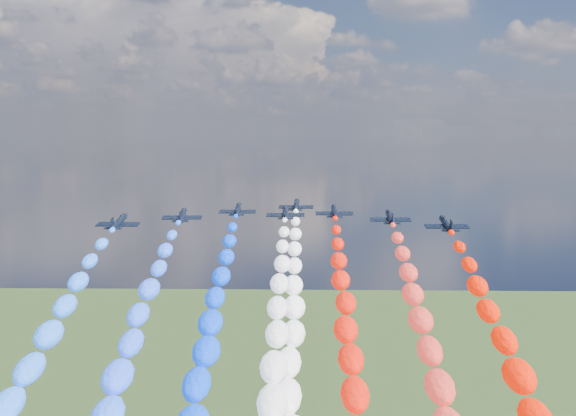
# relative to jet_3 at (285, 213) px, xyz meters

# --- Properties ---
(jet_0) EXTENTS (9.17, 12.31, 4.73)m
(jet_0) POSITION_rel_jet_3_xyz_m (-34.09, -16.46, 0.00)
(jet_0) COLOR black
(trail_0) EXTENTS (5.58, 97.01, 41.11)m
(trail_0) POSITION_rel_jet_3_xyz_m (-34.09, -67.06, -18.69)
(trail_0) COLOR blue
(jet_1) EXTENTS (9.50, 12.54, 4.73)m
(jet_1) POSITION_rel_jet_3_xyz_m (-22.92, -5.15, 0.00)
(jet_1) COLOR black
(trail_1) EXTENTS (5.58, 97.01, 41.11)m
(trail_1) POSITION_rel_jet_3_xyz_m (-22.92, -55.75, -18.69)
(trail_1) COLOR blue
(jet_2) EXTENTS (8.91, 12.13, 4.73)m
(jet_2) POSITION_rel_jet_3_xyz_m (-11.64, 6.39, 0.00)
(jet_2) COLOR black
(trail_2) EXTENTS (5.58, 97.01, 41.11)m
(trail_2) POSITION_rel_jet_3_xyz_m (-11.64, -44.21, -18.69)
(trail_2) COLOR #0534E2
(jet_3) EXTENTS (9.16, 12.31, 4.73)m
(jet_3) POSITION_rel_jet_3_xyz_m (0.00, 0.00, 0.00)
(jet_3) COLOR black
(trail_3) EXTENTS (5.58, 97.01, 41.11)m
(trail_3) POSITION_rel_jet_3_xyz_m (0.00, -50.60, -18.69)
(trail_3) COLOR white
(jet_4) EXTENTS (9.31, 12.41, 4.73)m
(jet_4) POSITION_rel_jet_3_xyz_m (2.28, 16.77, 0.00)
(jet_4) COLOR black
(trail_4) EXTENTS (5.58, 97.01, 41.11)m
(trail_4) POSITION_rel_jet_3_xyz_m (2.28, -33.83, -18.69)
(trail_4) COLOR white
(jet_5) EXTENTS (9.01, 12.20, 4.73)m
(jet_5) POSITION_rel_jet_3_xyz_m (11.40, 3.26, 0.00)
(jet_5) COLOR black
(trail_5) EXTENTS (5.58, 97.01, 41.11)m
(trail_5) POSITION_rel_jet_3_xyz_m (11.40, -47.34, -18.69)
(trail_5) COLOR red
(jet_6) EXTENTS (8.90, 12.12, 4.73)m
(jet_6) POSITION_rel_jet_3_xyz_m (23.11, -7.56, 0.00)
(jet_6) COLOR black
(trail_6) EXTENTS (5.58, 97.01, 41.11)m
(trail_6) POSITION_rel_jet_3_xyz_m (23.11, -58.16, -18.69)
(trail_6) COLOR red
(jet_7) EXTENTS (8.92, 12.14, 4.73)m
(jet_7) POSITION_rel_jet_3_xyz_m (33.12, -17.99, 0.00)
(jet_7) COLOR black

